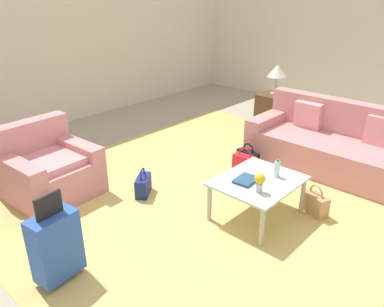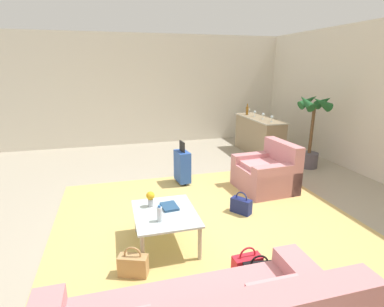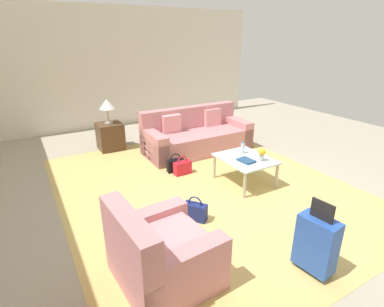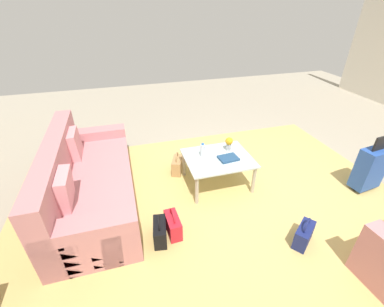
# 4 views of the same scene
# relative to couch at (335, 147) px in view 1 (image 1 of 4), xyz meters

# --- Properties ---
(ground_plane) EXTENTS (12.00, 12.00, 0.00)m
(ground_plane) POSITION_rel_couch_xyz_m (-2.20, 0.60, -0.30)
(ground_plane) COLOR #A89E89
(wall_back) EXTENTS (10.24, 0.12, 3.10)m
(wall_back) POSITION_rel_couch_xyz_m (-2.20, 4.66, 1.25)
(wall_back) COLOR silver
(wall_back) RESTS_ON ground
(wall_right) EXTENTS (0.12, 8.00, 3.10)m
(wall_right) POSITION_rel_couch_xyz_m (2.86, 0.60, 1.25)
(wall_right) COLOR silver
(wall_right) RESTS_ON ground
(area_rug) EXTENTS (5.20, 4.40, 0.01)m
(area_rug) POSITION_rel_couch_xyz_m (-1.60, 0.80, -0.30)
(area_rug) COLOR tan
(area_rug) RESTS_ON ground
(couch) EXTENTS (0.97, 2.30, 0.91)m
(couch) POSITION_rel_couch_xyz_m (0.00, 0.00, 0.00)
(couch) COLOR #C67F84
(couch) RESTS_ON ground
(armchair) EXTENTS (1.03, 0.98, 0.89)m
(armchair) POSITION_rel_couch_xyz_m (-3.11, 2.27, -0.00)
(armchair) COLOR #C67F84
(armchair) RESTS_ON ground
(coffee_table) EXTENTS (0.93, 0.77, 0.46)m
(coffee_table) POSITION_rel_couch_xyz_m (-1.80, 0.10, 0.09)
(coffee_table) COLOR silver
(coffee_table) RESTS_ON ground
(water_bottle) EXTENTS (0.06, 0.06, 0.20)m
(water_bottle) POSITION_rel_couch_xyz_m (-1.60, -0.00, 0.25)
(water_bottle) COLOR silver
(water_bottle) RESTS_ON coffee_table
(coffee_table_book) EXTENTS (0.28, 0.22, 0.03)m
(coffee_table_book) POSITION_rel_couch_xyz_m (-1.92, 0.18, 0.17)
(coffee_table_book) COLOR navy
(coffee_table_book) RESTS_ON coffee_table
(flower_vase) EXTENTS (0.11, 0.11, 0.21)m
(flower_vase) POSITION_rel_couch_xyz_m (-2.02, -0.05, 0.28)
(flower_vase) COLOR #B2B7BC
(flower_vase) RESTS_ON coffee_table
(side_table) EXTENTS (0.52, 0.52, 0.59)m
(side_table) POSITION_rel_couch_xyz_m (1.00, 1.60, -0.01)
(side_table) COLOR #513823
(side_table) RESTS_ON ground
(table_lamp) EXTENTS (0.34, 0.34, 0.53)m
(table_lamp) POSITION_rel_couch_xyz_m (1.00, 1.60, 0.69)
(table_lamp) COLOR #ADA899
(table_lamp) RESTS_ON side_table
(suitcase_blue) EXTENTS (0.42, 0.27, 0.85)m
(suitcase_blue) POSITION_rel_couch_xyz_m (-3.80, 0.80, 0.05)
(suitcase_blue) COLOR #2851AD
(suitcase_blue) RESTS_ON ground
(handbag_red) EXTENTS (0.16, 0.33, 0.36)m
(handbag_red) POSITION_rel_couch_xyz_m (-0.97, 0.85, -0.18)
(handbag_red) COLOR red
(handbag_red) RESTS_ON ground
(handbag_tan) EXTENTS (0.25, 0.35, 0.36)m
(handbag_tan) POSITION_rel_couch_xyz_m (-1.31, -0.35, -0.18)
(handbag_tan) COLOR tan
(handbag_tan) RESTS_ON ground
(handbag_black) EXTENTS (0.19, 0.34, 0.36)m
(handbag_black) POSITION_rel_couch_xyz_m (-0.81, 0.91, -0.18)
(handbag_black) COLOR black
(handbag_black) RESTS_ON ground
(handbag_navy) EXTENTS (0.34, 0.30, 0.36)m
(handbag_navy) POSITION_rel_couch_xyz_m (-2.34, 1.40, -0.18)
(handbag_navy) COLOR navy
(handbag_navy) RESTS_ON ground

